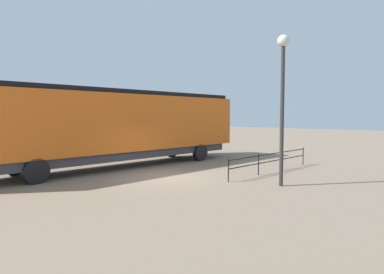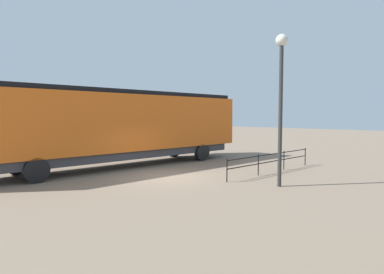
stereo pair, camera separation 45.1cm
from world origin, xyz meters
name	(u,v)px [view 2 (the right image)]	position (x,y,z in m)	size (l,w,h in m)	color
ground_plane	(167,177)	(0.00, 0.00, 0.00)	(120.00, 120.00, 0.00)	#84705B
locomotive	(130,125)	(-4.20, 0.76, 2.39)	(3.08, 15.93, 4.29)	orange
lamp_post	(281,83)	(4.82, 2.00, 4.20)	(0.48, 0.48, 6.15)	#2D2D2D
platform_fence	(272,159)	(2.75, 4.68, 0.68)	(0.05, 7.13, 1.02)	black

